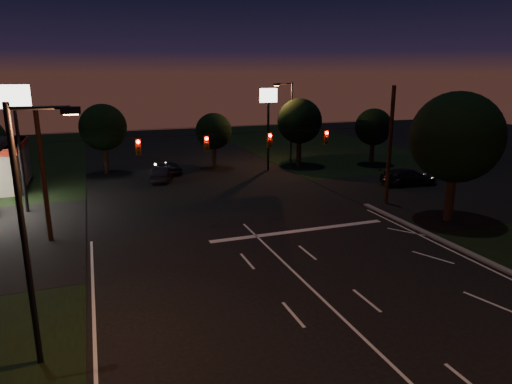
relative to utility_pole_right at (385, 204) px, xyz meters
name	(u,v)px	position (x,y,z in m)	size (l,w,h in m)	color
ground	(356,331)	(-12.00, -15.00, 0.00)	(140.00, 140.00, 0.00)	black
cross_street_right	(457,192)	(8.00, 1.00, 0.00)	(20.00, 16.00, 0.02)	black
stop_bar	(300,231)	(-9.00, -3.50, 0.01)	(12.00, 0.50, 0.01)	silver
utility_pole_right	(385,204)	(0.00, 0.00, 0.00)	(0.30, 0.30, 9.00)	black
utility_pole_left	(51,241)	(-24.00, 0.00, 0.00)	(0.28, 0.28, 8.00)	black
signal_span	(239,141)	(-12.00, -0.04, 5.50)	(24.00, 0.40, 1.56)	black
pole_sign_left_near	(15,116)	(-26.00, 7.00, 6.98)	(2.20, 0.30, 9.10)	black
pole_sign_right	(268,110)	(-4.00, 15.00, 6.24)	(1.80, 0.30, 8.40)	black
street_light_left	(31,220)	(-23.24, -13.00, 5.24)	(2.20, 0.35, 9.00)	black
street_light_right_far	(289,117)	(-0.76, 17.00, 5.24)	(2.20, 0.35, 9.00)	black
tree_right_near	(455,138)	(1.53, -4.83, 5.68)	(6.00, 6.00, 8.76)	black
tree_far_b	(103,128)	(-19.98, 19.13, 4.61)	(4.60, 4.60, 6.98)	black
tree_far_c	(214,132)	(-8.98, 18.10, 3.90)	(3.80, 3.80, 5.86)	black
tree_far_d	(299,122)	(0.02, 16.13, 4.83)	(4.80, 4.80, 7.30)	black
tree_far_e	(373,127)	(8.02, 14.11, 4.11)	(4.00, 4.00, 6.18)	black
car_oncoming_a	(169,167)	(-14.06, 16.80, 0.63)	(1.49, 3.71, 1.26)	black
car_oncoming_b	(163,174)	(-15.15, 13.74, 0.69)	(1.46, 4.19, 1.38)	black
car_cross	(409,177)	(5.60, 4.46, 0.76)	(2.13, 5.25, 1.52)	black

